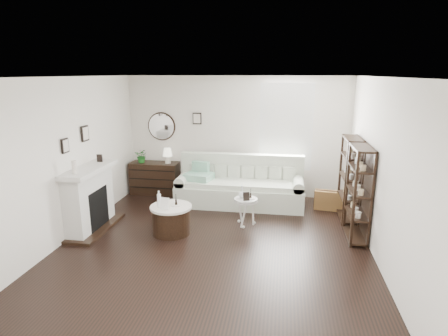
% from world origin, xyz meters
% --- Properties ---
extents(room, '(5.50, 5.50, 5.50)m').
position_xyz_m(room, '(0.73, 2.70, 1.60)').
color(room, black).
rests_on(room, ground).
extents(fireplace, '(0.50, 1.40, 1.84)m').
position_xyz_m(fireplace, '(-2.32, 0.30, 0.54)').
color(fireplace, silver).
rests_on(fireplace, ground).
extents(shelf_unit_far, '(0.30, 0.80, 1.60)m').
position_xyz_m(shelf_unit_far, '(2.33, 1.55, 0.80)').
color(shelf_unit_far, black).
rests_on(shelf_unit_far, ground).
extents(shelf_unit_near, '(0.30, 0.80, 1.60)m').
position_xyz_m(shelf_unit_near, '(2.33, 0.65, 0.80)').
color(shelf_unit_near, black).
rests_on(shelf_unit_near, ground).
extents(sofa, '(2.68, 0.93, 1.04)m').
position_xyz_m(sofa, '(0.18, 2.08, 0.34)').
color(sofa, beige).
rests_on(sofa, ground).
extents(quilt, '(0.64, 0.56, 0.14)m').
position_xyz_m(quilt, '(-0.70, 1.95, 0.61)').
color(quilt, '#2A9C64').
rests_on(quilt, sofa).
extents(suitcase, '(0.62, 0.28, 0.40)m').
position_xyz_m(suitcase, '(2.04, 2.00, 0.20)').
color(suitcase, brown).
rests_on(suitcase, ground).
extents(dresser, '(1.11, 0.48, 0.74)m').
position_xyz_m(dresser, '(-1.87, 2.47, 0.37)').
color(dresser, black).
rests_on(dresser, ground).
extents(table_lamp, '(0.24, 0.24, 0.35)m').
position_xyz_m(table_lamp, '(-1.55, 2.47, 0.92)').
color(table_lamp, beige).
rests_on(table_lamp, dresser).
extents(potted_plant, '(0.30, 0.26, 0.32)m').
position_xyz_m(potted_plant, '(-2.15, 2.42, 0.90)').
color(potted_plant, '#1B601D').
rests_on(potted_plant, dresser).
extents(drum_table, '(0.73, 0.73, 0.51)m').
position_xyz_m(drum_table, '(-0.84, 0.35, 0.26)').
color(drum_table, black).
rests_on(drum_table, ground).
extents(pedestal_table, '(0.43, 0.43, 0.52)m').
position_xyz_m(pedestal_table, '(0.42, 0.91, 0.48)').
color(pedestal_table, white).
rests_on(pedestal_table, ground).
extents(eiffel_drum, '(0.11, 0.11, 0.18)m').
position_xyz_m(eiffel_drum, '(-0.76, 0.40, 0.60)').
color(eiffel_drum, black).
rests_on(eiffel_drum, drum_table).
extents(bottle_drum, '(0.07, 0.07, 0.29)m').
position_xyz_m(bottle_drum, '(-1.02, 0.27, 0.65)').
color(bottle_drum, silver).
rests_on(bottle_drum, drum_table).
extents(card_frame_drum, '(0.16, 0.08, 0.21)m').
position_xyz_m(card_frame_drum, '(-0.89, 0.17, 0.61)').
color(card_frame_drum, white).
rests_on(card_frame_drum, drum_table).
extents(eiffel_ped, '(0.10, 0.10, 0.16)m').
position_xyz_m(eiffel_ped, '(0.50, 0.94, 0.60)').
color(eiffel_ped, black).
rests_on(eiffel_ped, pedestal_table).
extents(flask_ped, '(0.13, 0.13, 0.24)m').
position_xyz_m(flask_ped, '(0.34, 0.93, 0.64)').
color(flask_ped, silver).
rests_on(flask_ped, pedestal_table).
extents(card_frame_ped, '(0.13, 0.08, 0.16)m').
position_xyz_m(card_frame_ped, '(0.44, 0.80, 0.60)').
color(card_frame_ped, black).
rests_on(card_frame_ped, pedestal_table).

